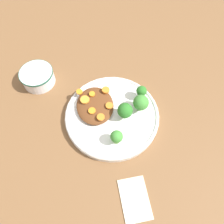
{
  "coord_description": "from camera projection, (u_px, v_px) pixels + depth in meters",
  "views": [
    {
      "loc": [
        -0.31,
        0.05,
        0.6
      ],
      "look_at": [
        0.0,
        0.0,
        0.03
      ],
      "focal_mm": 35.0,
      "sensor_mm": 36.0,
      "label": 1
    }
  ],
  "objects": [
    {
      "name": "ground_plane",
      "position": [
        112.0,
        117.0,
        0.68
      ],
      "size": [
        4.0,
        4.0,
        0.0
      ],
      "primitive_type": "plane",
      "color": "brown"
    },
    {
      "name": "plate",
      "position": [
        112.0,
        115.0,
        0.67
      ],
      "size": [
        0.29,
        0.29,
        0.02
      ],
      "color": "silver",
      "rests_on": "ground_plane"
    },
    {
      "name": "dip_bowl",
      "position": [
        38.0,
        76.0,
        0.72
      ],
      "size": [
        0.11,
        0.11,
        0.05
      ],
      "color": "silver",
      "rests_on": "ground_plane"
    },
    {
      "name": "stew_mound",
      "position": [
        95.0,
        105.0,
        0.67
      ],
      "size": [
        0.14,
        0.11,
        0.02
      ],
      "primitive_type": "ellipsoid",
      "color": "#5B3319",
      "rests_on": "plate"
    },
    {
      "name": "broccoli_floret_0",
      "position": [
        141.0,
        103.0,
        0.64
      ],
      "size": [
        0.05,
        0.05,
        0.06
      ],
      "color": "#759E51",
      "rests_on": "plate"
    },
    {
      "name": "broccoli_floret_1",
      "position": [
        125.0,
        111.0,
        0.63
      ],
      "size": [
        0.05,
        0.05,
        0.06
      ],
      "color": "#759E51",
      "rests_on": "plate"
    },
    {
      "name": "broccoli_floret_2",
      "position": [
        141.0,
        92.0,
        0.67
      ],
      "size": [
        0.03,
        0.03,
        0.05
      ],
      "color": "#7FA85B",
      "rests_on": "plate"
    },
    {
      "name": "broccoli_floret_3",
      "position": [
        116.0,
        137.0,
        0.6
      ],
      "size": [
        0.04,
        0.04,
        0.05
      ],
      "color": "#759E51",
      "rests_on": "plate"
    },
    {
      "name": "carrot_slice_0",
      "position": [
        101.0,
        117.0,
        0.63
      ],
      "size": [
        0.02,
        0.02,
        0.01
      ],
      "primitive_type": "cylinder",
      "color": "orange",
      "rests_on": "stew_mound"
    },
    {
      "name": "carrot_slice_1",
      "position": [
        92.0,
        94.0,
        0.67
      ],
      "size": [
        0.02,
        0.02,
        0.01
      ],
      "primitive_type": "cylinder",
      "color": "orange",
      "rests_on": "stew_mound"
    },
    {
      "name": "carrot_slice_2",
      "position": [
        92.0,
        111.0,
        0.64
      ],
      "size": [
        0.02,
        0.02,
        0.0
      ],
      "primitive_type": "cylinder",
      "color": "orange",
      "rests_on": "stew_mound"
    },
    {
      "name": "carrot_slice_3",
      "position": [
        85.0,
        100.0,
        0.66
      ],
      "size": [
        0.03,
        0.03,
        0.01
      ],
      "primitive_type": "cylinder",
      "color": "orange",
      "rests_on": "stew_mound"
    },
    {
      "name": "carrot_slice_4",
      "position": [
        109.0,
        106.0,
        0.65
      ],
      "size": [
        0.02,
        0.02,
        0.01
      ],
      "primitive_type": "cylinder",
      "color": "orange",
      "rests_on": "stew_mound"
    },
    {
      "name": "carrot_slice_5",
      "position": [
        106.0,
        90.0,
        0.68
      ],
      "size": [
        0.02,
        0.02,
        0.01
      ],
      "primitive_type": "cylinder",
      "color": "orange",
      "rests_on": "stew_mound"
    },
    {
      "name": "carrot_slice_6",
      "position": [
        79.0,
        92.0,
        0.67
      ],
      "size": [
        0.02,
        0.02,
        0.0
      ],
      "primitive_type": "cylinder",
      "color": "orange",
      "rests_on": "stew_mound"
    },
    {
      "name": "napkin",
      "position": [
        135.0,
        199.0,
        0.56
      ],
      "size": [
        0.11,
        0.08,
        0.01
      ],
      "rotation": [
        0.0,
        0.0,
        0.04
      ],
      "color": "beige",
      "rests_on": "ground_plane"
    }
  ]
}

